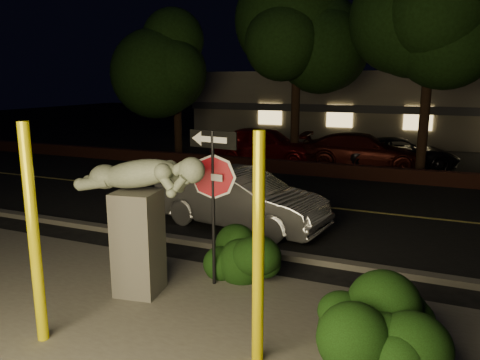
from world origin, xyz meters
name	(u,v)px	position (x,y,z in m)	size (l,w,h in m)	color
ground	(337,185)	(0.00, 10.00, 0.00)	(90.00, 90.00, 0.00)	black
patio	(163,356)	(0.00, -1.00, 0.01)	(14.00, 6.00, 0.02)	#4C4944
road	(316,206)	(0.00, 7.00, 0.01)	(80.00, 8.00, 0.01)	black
lane_marking	(316,206)	(0.00, 7.00, 0.02)	(80.00, 0.12, 0.01)	gold
curb	(266,253)	(0.00, 2.90, 0.06)	(80.00, 0.25, 0.12)	#4C4944
brick_wall	(345,171)	(0.00, 11.30, 0.25)	(40.00, 0.35, 0.50)	#411D15
parking_lot	(368,155)	(0.00, 17.00, 0.01)	(40.00, 12.00, 0.01)	black
building	(388,105)	(0.00, 24.99, 2.00)	(22.00, 10.20, 4.00)	#746B5D
tree_far_a	(175,38)	(-8.00, 13.00, 5.34)	(4.60, 4.60, 7.43)	black
tree_far_b	(298,15)	(-2.50, 13.20, 6.05)	(5.20, 5.20, 8.41)	black
tree_far_c	(432,17)	(2.50, 12.80, 5.66)	(4.80, 4.80, 7.84)	black
yellow_pole_left	(34,236)	(-1.74, -1.30, 1.51)	(0.15, 0.15, 3.02)	yellow
yellow_pole_right	(258,252)	(1.16, -0.61, 1.48)	(0.15, 0.15, 2.96)	yellow
signpost	(213,177)	(-0.37, 1.24, 1.92)	(0.91, 0.16, 2.71)	black
sculpture	(139,210)	(-1.32, 0.47, 1.45)	(2.21, 0.90, 2.36)	#4C4944
hedge_center	(248,252)	(0.06, 1.77, 0.48)	(1.84, 0.86, 0.96)	black
hedge_right	(379,306)	(2.51, 0.33, 0.59)	(1.82, 0.97, 1.19)	black
hedge_far_right	(374,335)	(2.53, -0.28, 0.51)	(1.47, 0.92, 1.02)	black
silver_sedan	(241,199)	(-1.23, 4.46, 0.70)	(1.48, 4.26, 1.40)	silver
parked_car_red	(265,145)	(-3.83, 13.22, 0.79)	(1.87, 4.64, 1.58)	maroon
parked_car_darkred	(362,151)	(0.25, 13.51, 0.71)	(1.99, 4.90, 1.42)	#3C0D09
parked_car_dark	(400,153)	(1.68, 14.08, 0.62)	(2.06, 4.47, 1.24)	black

